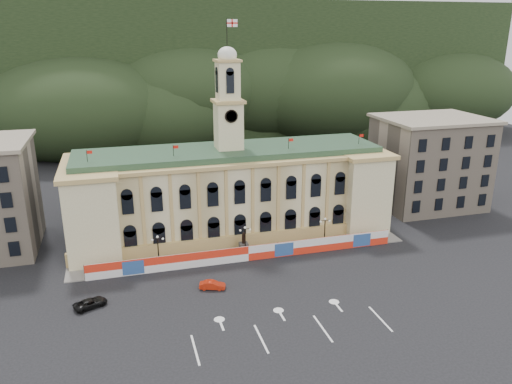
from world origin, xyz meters
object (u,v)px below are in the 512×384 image
object	(u,v)px
statue	(244,246)
black_suv	(90,303)
red_sedan	(212,285)
lamp_center	(245,238)

from	to	relation	value
statue	black_suv	distance (m)	26.35
black_suv	red_sedan	bearing A→B (deg)	-112.19
lamp_center	black_suv	xyz separation A→B (m)	(-23.98, -9.90, -2.46)
statue	lamp_center	bearing A→B (deg)	-90.00
red_sedan	black_suv	bearing A→B (deg)	109.58
red_sedan	black_suv	world-z (taller)	same
statue	black_suv	xyz separation A→B (m)	(-23.98, -10.90, -0.58)
lamp_center	red_sedan	xyz separation A→B (m)	(-7.33, -9.48, -2.46)
statue	black_suv	world-z (taller)	statue
statue	lamp_center	size ratio (longest dim) A/B	0.72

